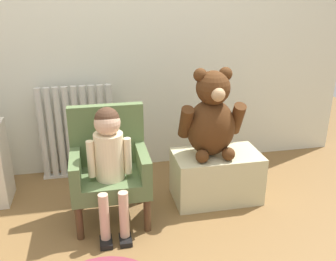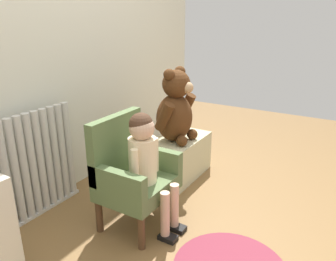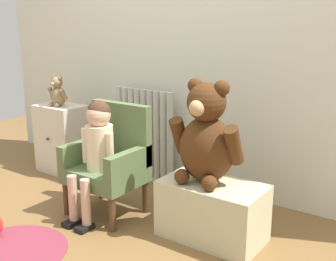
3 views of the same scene
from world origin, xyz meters
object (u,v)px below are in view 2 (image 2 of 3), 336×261
object	(u,v)px
radiator	(41,163)
large_teddy_bear	(175,110)
child_armchair	(132,172)
child_figure	(146,155)
low_bench	(178,157)

from	to	relation	value
radiator	large_teddy_bear	xyz separation A→B (m)	(0.87, -0.53, 0.24)
child_armchair	child_figure	size ratio (longest dim) A/B	0.94
child_armchair	large_teddy_bear	bearing A→B (deg)	5.75
low_bench	child_armchair	bearing A→B (deg)	-174.89
low_bench	large_teddy_bear	bearing A→B (deg)	176.72
child_figure	low_bench	distance (m)	0.81
radiator	large_teddy_bear	world-z (taller)	large_teddy_bear
child_figure	radiator	bearing A→B (deg)	105.73
child_figure	low_bench	world-z (taller)	child_figure
radiator	low_bench	size ratio (longest dim) A/B	1.22
radiator	child_figure	xyz separation A→B (m)	(0.20, -0.71, 0.14)
radiator	child_figure	bearing A→B (deg)	-74.27
child_armchair	large_teddy_bear	distance (m)	0.71
radiator	child_figure	size ratio (longest dim) A/B	0.95
radiator	child_figure	distance (m)	0.75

